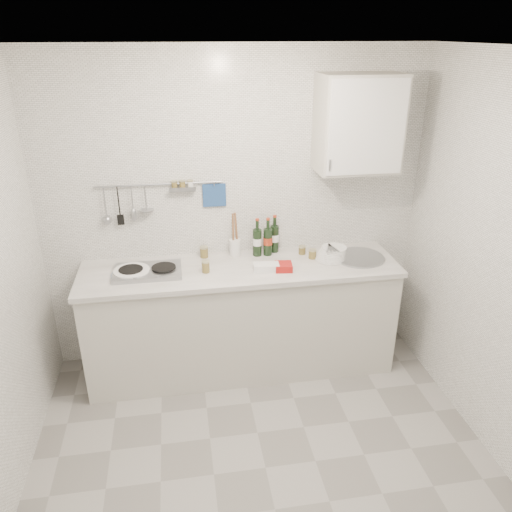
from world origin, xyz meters
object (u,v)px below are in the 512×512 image
(wall_cabinet, at_px, (359,124))
(utensil_crock, at_px, (235,245))
(plate_stack_sink, at_px, (332,253))
(wine_bottles, at_px, (267,236))
(plate_stack_hob, at_px, (131,272))

(wall_cabinet, relative_size, utensil_crock, 1.90)
(plate_stack_sink, distance_m, wine_bottles, 0.54)
(plate_stack_sink, height_order, wine_bottles, wine_bottles)
(wall_cabinet, height_order, utensil_crock, wall_cabinet)
(wall_cabinet, height_order, plate_stack_hob, wall_cabinet)
(plate_stack_hob, xyz_separation_m, plate_stack_sink, (1.55, 0.03, 0.03))
(plate_stack_hob, relative_size, utensil_crock, 0.77)
(plate_stack_hob, height_order, plate_stack_sink, plate_stack_sink)
(plate_stack_sink, xyz_separation_m, utensil_crock, (-0.75, 0.19, 0.04))
(wine_bottles, distance_m, utensil_crock, 0.26)
(wall_cabinet, bearing_deg, utensil_crock, 173.82)
(plate_stack_hob, xyz_separation_m, wine_bottles, (1.06, 0.21, 0.14))
(plate_stack_hob, relative_size, plate_stack_sink, 1.13)
(plate_stack_hob, bearing_deg, utensil_crock, 15.77)
(plate_stack_hob, bearing_deg, wine_bottles, 11.46)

